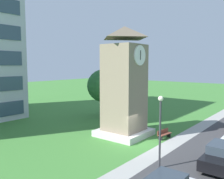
# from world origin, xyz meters

# --- Properties ---
(ground_plane) EXTENTS (160.00, 160.00, 0.00)m
(ground_plane) POSITION_xyz_m (0.00, 0.00, 0.00)
(ground_plane) COLOR #3D7A33
(street_asphalt) EXTENTS (120.00, 7.20, 0.01)m
(street_asphalt) POSITION_xyz_m (0.00, -6.52, 0.00)
(street_asphalt) COLOR #38383A
(street_asphalt) RESTS_ON ground
(kerb_strip) EXTENTS (120.00, 1.60, 0.01)m
(kerb_strip) POSITION_xyz_m (0.00, -2.12, 0.00)
(kerb_strip) COLOR #9E9E99
(kerb_strip) RESTS_ON ground
(clock_tower) EXTENTS (4.68, 4.68, 10.93)m
(clock_tower) POSITION_xyz_m (1.42, 2.87, 4.90)
(clock_tower) COLOR gray
(clock_tower) RESTS_ON ground
(park_bench) EXTENTS (1.85, 0.71, 0.88)m
(park_bench) POSITION_xyz_m (2.99, -0.82, 0.46)
(park_bench) COLOR brown
(park_bench) RESTS_ON ground
(street_lamp) EXTENTS (0.36, 0.36, 5.07)m
(street_lamp) POSITION_xyz_m (-3.45, -3.66, 3.21)
(street_lamp) COLOR #333338
(street_lamp) RESTS_ON ground
(tree_streetside) EXTENTS (4.49, 4.49, 6.58)m
(tree_streetside) POSITION_xyz_m (6.84, 10.24, 4.32)
(tree_streetside) COLOR #513823
(tree_streetside) RESTS_ON ground
(parked_car_black) EXTENTS (4.53, 1.97, 1.69)m
(parked_car_black) POSITION_xyz_m (-0.74, -6.98, 0.86)
(parked_car_black) COLOR black
(parked_car_black) RESTS_ON ground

